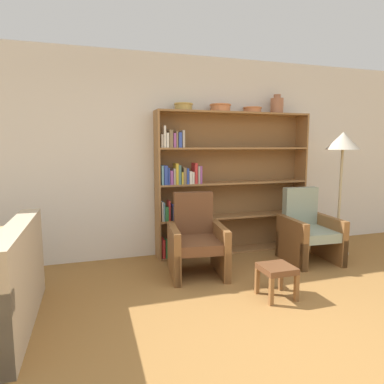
{
  "coord_description": "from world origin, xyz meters",
  "views": [
    {
      "loc": [
        -1.51,
        -1.91,
        1.54
      ],
      "look_at": [
        -0.21,
        2.17,
        0.95
      ],
      "focal_mm": 32.0,
      "sensor_mm": 36.0,
      "label": 1
    }
  ],
  "objects_px": {
    "bowl_slate": "(183,106)",
    "armchair_leather": "(196,241)",
    "bowl_brass": "(252,110)",
    "floor_lamp": "(343,147)",
    "footstool": "(277,272)",
    "vase_tall": "(277,105)",
    "armchair_cushioned": "(308,231)",
    "bowl_stoneware": "(220,107)",
    "bookshelf": "(220,187)"
  },
  "relations": [
    {
      "from": "bowl_brass",
      "to": "armchair_leather",
      "type": "bearing_deg",
      "value": -147.52
    },
    {
      "from": "bowl_slate",
      "to": "bowl_brass",
      "type": "xyz_separation_m",
      "value": [
        1.01,
        -0.0,
        -0.01
      ]
    },
    {
      "from": "vase_tall",
      "to": "bowl_brass",
      "type": "bearing_deg",
      "value": 180.0
    },
    {
      "from": "floor_lamp",
      "to": "armchair_leather",
      "type": "bearing_deg",
      "value": -176.83
    },
    {
      "from": "bowl_brass",
      "to": "floor_lamp",
      "type": "relative_size",
      "value": 0.16
    },
    {
      "from": "vase_tall",
      "to": "armchair_leather",
      "type": "relative_size",
      "value": 0.28
    },
    {
      "from": "bowl_slate",
      "to": "bookshelf",
      "type": "bearing_deg",
      "value": 2.46
    },
    {
      "from": "bowl_stoneware",
      "to": "bowl_brass",
      "type": "xyz_separation_m",
      "value": [
        0.49,
        0.0,
        -0.01
      ]
    },
    {
      "from": "floor_lamp",
      "to": "footstool",
      "type": "bearing_deg",
      "value": -148.0
    },
    {
      "from": "bowl_brass",
      "to": "vase_tall",
      "type": "distance_m",
      "value": 0.4
    },
    {
      "from": "bowl_slate",
      "to": "vase_tall",
      "type": "height_order",
      "value": "vase_tall"
    },
    {
      "from": "bowl_slate",
      "to": "bowl_stoneware",
      "type": "bearing_deg",
      "value": -0.0
    },
    {
      "from": "bookshelf",
      "to": "footstool",
      "type": "bearing_deg",
      "value": -90.59
    },
    {
      "from": "footstool",
      "to": "floor_lamp",
      "type": "bearing_deg",
      "value": 32.0
    },
    {
      "from": "armchair_leather",
      "to": "footstool",
      "type": "bearing_deg",
      "value": 130.06
    },
    {
      "from": "bowl_slate",
      "to": "armchair_leather",
      "type": "xyz_separation_m",
      "value": [
        -0.04,
        -0.67,
        -1.65
      ]
    },
    {
      "from": "bowl_stoneware",
      "to": "bowl_brass",
      "type": "height_order",
      "value": "bowl_stoneware"
    },
    {
      "from": "bowl_brass",
      "to": "armchair_leather",
      "type": "relative_size",
      "value": 0.28
    },
    {
      "from": "bowl_slate",
      "to": "floor_lamp",
      "type": "height_order",
      "value": "bowl_slate"
    },
    {
      "from": "armchair_leather",
      "to": "armchair_cushioned",
      "type": "relative_size",
      "value": 1.0
    },
    {
      "from": "armchair_cushioned",
      "to": "floor_lamp",
      "type": "xyz_separation_m",
      "value": [
        0.59,
        0.12,
        1.11
      ]
    },
    {
      "from": "bowl_brass",
      "to": "bowl_stoneware",
      "type": "bearing_deg",
      "value": 180.0
    },
    {
      "from": "bowl_brass",
      "to": "footstool",
      "type": "bearing_deg",
      "value": -107.54
    },
    {
      "from": "vase_tall",
      "to": "bowl_stoneware",
      "type": "bearing_deg",
      "value": 180.0
    },
    {
      "from": "bowl_stoneware",
      "to": "armchair_cushioned",
      "type": "xyz_separation_m",
      "value": [
        1.01,
        -0.67,
        -1.65
      ]
    },
    {
      "from": "bowl_slate",
      "to": "vase_tall",
      "type": "relative_size",
      "value": 0.95
    },
    {
      "from": "bowl_stoneware",
      "to": "footstool",
      "type": "bearing_deg",
      "value": -90.13
    },
    {
      "from": "vase_tall",
      "to": "armchair_leather",
      "type": "height_order",
      "value": "vase_tall"
    },
    {
      "from": "bookshelf",
      "to": "bowl_stoneware",
      "type": "height_order",
      "value": "bowl_stoneware"
    },
    {
      "from": "bowl_stoneware",
      "to": "armchair_cushioned",
      "type": "distance_m",
      "value": 2.05
    },
    {
      "from": "bowl_slate",
      "to": "bowl_brass",
      "type": "relative_size",
      "value": 0.94
    },
    {
      "from": "bowl_stoneware",
      "to": "armchair_leather",
      "type": "relative_size",
      "value": 0.31
    },
    {
      "from": "footstool",
      "to": "vase_tall",
      "type": "bearing_deg",
      "value": 60.34
    },
    {
      "from": "bookshelf",
      "to": "floor_lamp",
      "type": "relative_size",
      "value": 1.3
    },
    {
      "from": "armchair_cushioned",
      "to": "floor_lamp",
      "type": "relative_size",
      "value": 0.56
    },
    {
      "from": "armchair_leather",
      "to": "armchair_cushioned",
      "type": "distance_m",
      "value": 1.57
    },
    {
      "from": "bowl_stoneware",
      "to": "footstool",
      "type": "distance_m",
      "value": 2.36
    },
    {
      "from": "armchair_cushioned",
      "to": "bowl_brass",
      "type": "bearing_deg",
      "value": -48.76
    },
    {
      "from": "bowl_brass",
      "to": "armchair_cushioned",
      "type": "height_order",
      "value": "bowl_brass"
    },
    {
      "from": "bowl_slate",
      "to": "armchair_cushioned",
      "type": "height_order",
      "value": "bowl_slate"
    },
    {
      "from": "armchair_leather",
      "to": "floor_lamp",
      "type": "height_order",
      "value": "floor_lamp"
    },
    {
      "from": "footstool",
      "to": "bowl_slate",
      "type": "bearing_deg",
      "value": 108.56
    },
    {
      "from": "bowl_slate",
      "to": "armchair_leather",
      "type": "relative_size",
      "value": 0.26
    },
    {
      "from": "bowl_slate",
      "to": "armchair_cushioned",
      "type": "xyz_separation_m",
      "value": [
        1.53,
        -0.67,
        -1.65
      ]
    },
    {
      "from": "bookshelf",
      "to": "bowl_brass",
      "type": "distance_m",
      "value": 1.18
    },
    {
      "from": "bookshelf",
      "to": "armchair_cushioned",
      "type": "xyz_separation_m",
      "value": [
        1.0,
        -0.69,
        -0.55
      ]
    },
    {
      "from": "bowl_stoneware",
      "to": "footstool",
      "type": "xyz_separation_m",
      "value": [
        -0.0,
        -1.55,
        -1.78
      ]
    },
    {
      "from": "bookshelf",
      "to": "bowl_slate",
      "type": "xyz_separation_m",
      "value": [
        -0.54,
        -0.02,
        1.09
      ]
    },
    {
      "from": "bowl_stoneware",
      "to": "vase_tall",
      "type": "relative_size",
      "value": 1.11
    },
    {
      "from": "bowl_slate",
      "to": "floor_lamp",
      "type": "xyz_separation_m",
      "value": [
        2.13,
        -0.55,
        -0.53
      ]
    }
  ]
}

